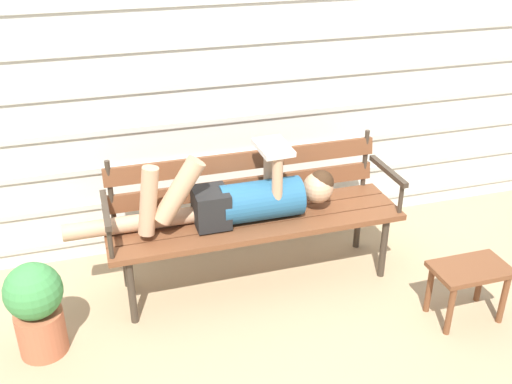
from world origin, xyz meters
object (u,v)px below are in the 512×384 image
at_px(reclining_person, 239,199).
at_px(potted_plant, 36,307).
at_px(park_bench, 253,208).
at_px(footstool, 469,277).

height_order(reclining_person, potted_plant, reclining_person).
bearing_deg(park_bench, reclining_person, -146.04).
xyz_separation_m(park_bench, footstool, (1.05, -0.76, -0.22)).
bearing_deg(footstool, park_bench, 144.08).
height_order(park_bench, footstool, park_bench).
bearing_deg(footstool, reclining_person, 149.10).
relative_size(park_bench, reclining_person, 1.11).
relative_size(park_bench, potted_plant, 3.30).
xyz_separation_m(reclining_person, potted_plant, (-1.18, -0.28, -0.31)).
distance_m(park_bench, potted_plant, 1.35).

